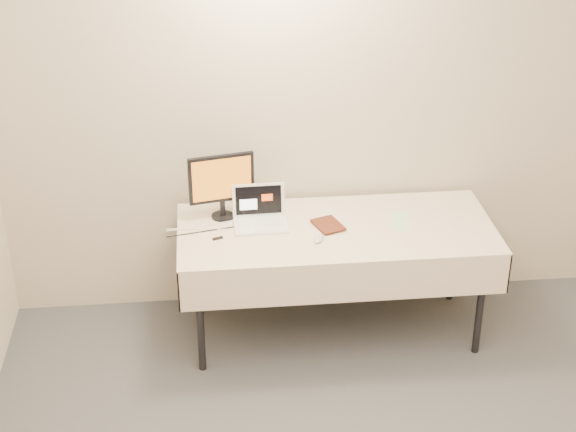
{
  "coord_description": "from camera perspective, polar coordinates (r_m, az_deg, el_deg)",
  "views": [
    {
      "loc": [
        -0.75,
        -2.43,
        3.22
      ],
      "look_at": [
        -0.29,
        1.99,
        0.86
      ],
      "focal_mm": 55.0,
      "sensor_mm": 36.0,
      "label": 1
    }
  ],
  "objects": [
    {
      "name": "clicker",
      "position": [
        5.03,
        1.99,
        -1.49
      ],
      "size": [
        0.08,
        0.11,
        0.02
      ],
      "primitive_type": "ellipsoid",
      "rotation": [
        0.0,
        0.0,
        -0.43
      ],
      "color": "silver",
      "rests_on": "table"
    },
    {
      "name": "table",
      "position": [
        5.21,
        3.13,
        -1.36
      ],
      "size": [
        1.86,
        0.81,
        0.74
      ],
      "color": "black",
      "rests_on": "ground"
    },
    {
      "name": "monitor",
      "position": [
        5.19,
        -4.33,
        2.25
      ],
      "size": [
        0.39,
        0.16,
        0.4
      ],
      "rotation": [
        0.0,
        0.0,
        0.2
      ],
      "color": "black",
      "rests_on": "table"
    },
    {
      "name": "back_wall",
      "position": [
        5.33,
        2.58,
        7.38
      ],
      "size": [
        4.0,
        0.1,
        2.7
      ],
      "primitive_type": "cube",
      "color": "beige",
      "rests_on": "ground"
    },
    {
      "name": "book",
      "position": [
        5.11,
        1.91,
        0.09
      ],
      "size": [
        0.14,
        0.07,
        0.2
      ],
      "primitive_type": "imported",
      "rotation": [
        0.0,
        0.0,
        0.34
      ],
      "color": "maroon",
      "rests_on": "table"
    },
    {
      "name": "paper_form",
      "position": [
        5.28,
        7.21,
        -0.33
      ],
      "size": [
        0.13,
        0.26,
        0.0
      ],
      "primitive_type": "cube",
      "rotation": [
        0.0,
        0.0,
        -0.15
      ],
      "color": "#B9DDB0",
      "rests_on": "table"
    },
    {
      "name": "alarm_clock",
      "position": [
        5.34,
        -1.98,
        0.55
      ],
      "size": [
        0.12,
        0.06,
        0.05
      ],
      "rotation": [
        0.0,
        0.0,
        -0.05
      ],
      "color": "black",
      "rests_on": "table"
    },
    {
      "name": "laptop",
      "position": [
        5.2,
        -1.84,
        0.08
      ],
      "size": [
        0.32,
        0.26,
        0.22
      ],
      "rotation": [
        0.0,
        0.0,
        0.03
      ],
      "color": "white",
      "rests_on": "table"
    },
    {
      "name": "usb_dongle",
      "position": [
        5.06,
        -4.57,
        -1.45
      ],
      "size": [
        0.06,
        0.04,
        0.01
      ],
      "primitive_type": "cube",
      "rotation": [
        0.0,
        0.0,
        0.33
      ],
      "color": "black",
      "rests_on": "table"
    }
  ]
}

